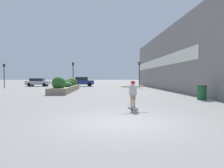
# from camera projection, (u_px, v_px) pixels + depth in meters

# --- Properties ---
(ground_plane) EXTENTS (300.00, 300.00, 0.00)m
(ground_plane) POSITION_uv_depth(u_px,v_px,m) (122.00, 122.00, 7.46)
(ground_plane) COLOR gray
(building_wall_right) EXTENTS (0.67, 40.51, 7.43)m
(building_wall_right) POSITION_uv_depth(u_px,v_px,m) (173.00, 59.00, 24.94)
(building_wall_right) COLOR gray
(building_wall_right) RESTS_ON ground_plane
(planter_box) EXTENTS (1.84, 11.28, 1.63)m
(planter_box) POSITION_uv_depth(u_px,v_px,m) (66.00, 86.00, 24.22)
(planter_box) COLOR gray
(planter_box) RESTS_ON ground_plane
(skateboard) EXTENTS (0.44, 0.80, 0.10)m
(skateboard) POSITION_uv_depth(u_px,v_px,m) (133.00, 108.00, 10.54)
(skateboard) COLOR navy
(skateboard) RESTS_ON ground_plane
(skateboarder) EXTENTS (1.16, 0.47, 1.29)m
(skateboarder) POSITION_uv_depth(u_px,v_px,m) (133.00, 91.00, 10.51)
(skateboarder) COLOR tan
(skateboarder) RESTS_ON skateboard
(trash_bin) EXTENTS (0.65, 0.65, 1.00)m
(trash_bin) POSITION_uv_depth(u_px,v_px,m) (202.00, 93.00, 15.01)
(trash_bin) COLOR #1E5B33
(trash_bin) RESTS_ON ground_plane
(car_leftmost) EXTENTS (3.84, 1.84, 1.54)m
(car_leftmost) POSITION_uv_depth(u_px,v_px,m) (185.00, 82.00, 40.08)
(car_leftmost) COLOR slate
(car_leftmost) RESTS_ON ground_plane
(car_center_left) EXTENTS (4.10, 2.01, 1.42)m
(car_center_left) POSITION_uv_depth(u_px,v_px,m) (38.00, 82.00, 38.51)
(car_center_left) COLOR #BCBCC1
(car_center_left) RESTS_ON ground_plane
(car_center_right) EXTENTS (3.95, 1.88, 1.64)m
(car_center_right) POSITION_uv_depth(u_px,v_px,m) (82.00, 81.00, 38.56)
(car_center_right) COLOR navy
(car_center_right) RESTS_ON ground_plane
(traffic_light_left) EXTENTS (0.28, 0.30, 3.74)m
(traffic_light_left) POSITION_uv_depth(u_px,v_px,m) (73.00, 71.00, 31.59)
(traffic_light_left) COLOR black
(traffic_light_left) RESTS_ON ground_plane
(traffic_light_right) EXTENTS (0.28, 0.30, 3.84)m
(traffic_light_right) POSITION_uv_depth(u_px,v_px,m) (139.00, 70.00, 31.77)
(traffic_light_right) COLOR black
(traffic_light_right) RESTS_ON ground_plane
(traffic_light_far_left) EXTENTS (0.28, 0.30, 3.54)m
(traffic_light_far_left) POSITION_uv_depth(u_px,v_px,m) (4.00, 72.00, 31.18)
(traffic_light_far_left) COLOR black
(traffic_light_far_left) RESTS_ON ground_plane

